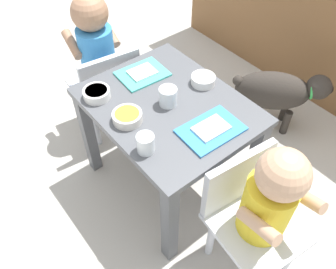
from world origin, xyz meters
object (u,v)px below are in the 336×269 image
(dog, at_px, (277,91))
(food_tray_left, at_px, (142,74))
(dining_table, at_px, (168,121))
(veggie_bowl_far, at_px, (127,117))
(veggie_bowl_near, at_px, (203,80))
(cereal_bowl_right_side, at_px, (97,93))
(water_cup_left, at_px, (146,144))
(seated_child_right, at_px, (264,202))
(water_cup_right, at_px, (169,98))
(food_tray_right, at_px, (211,129))
(seated_child_left, at_px, (98,55))

(dog, height_order, food_tray_left, food_tray_left)
(dining_table, xyz_separation_m, veggie_bowl_far, (-0.02, -0.16, 0.10))
(dining_table, xyz_separation_m, veggie_bowl_near, (-0.01, 0.17, 0.10))
(cereal_bowl_right_side, bearing_deg, veggie_bowl_far, 6.08)
(veggie_bowl_far, xyz_separation_m, veggie_bowl_near, (0.01, 0.33, -0.00))
(food_tray_left, xyz_separation_m, water_cup_left, (0.31, -0.22, 0.02))
(seated_child_right, relative_size, dog, 1.60)
(food_tray_left, height_order, veggie_bowl_near, veggie_bowl_near)
(food_tray_left, distance_m, water_cup_left, 0.38)
(water_cup_right, distance_m, cereal_bowl_right_side, 0.26)
(food_tray_left, xyz_separation_m, veggie_bowl_near, (0.18, 0.15, 0.01))
(dog, xyz_separation_m, water_cup_left, (0.07, -0.81, 0.27))
(food_tray_left, bearing_deg, cereal_bowl_right_side, -89.18)
(food_tray_right, bearing_deg, water_cup_left, -106.97)
(water_cup_right, relative_size, veggie_bowl_far, 0.66)
(dog, xyz_separation_m, veggie_bowl_far, (-0.07, -0.78, 0.26))
(seated_child_left, relative_size, cereal_bowl_right_side, 7.06)
(dog, distance_m, veggie_bowl_near, 0.53)
(food_tray_left, bearing_deg, seated_child_right, -2.53)
(dog, distance_m, food_tray_right, 0.66)
(dining_table, xyz_separation_m, food_tray_left, (-0.19, 0.03, 0.09))
(water_cup_left, bearing_deg, veggie_bowl_near, 109.78)
(dining_table, relative_size, water_cup_left, 9.33)
(water_cup_right, height_order, veggie_bowl_far, water_cup_right)
(food_tray_left, relative_size, veggie_bowl_far, 1.86)
(food_tray_left, xyz_separation_m, cereal_bowl_right_side, (0.00, -0.20, 0.01))
(seated_child_right, relative_size, veggie_bowl_near, 6.93)
(water_cup_right, relative_size, veggie_bowl_near, 0.74)
(water_cup_left, xyz_separation_m, cereal_bowl_right_side, (-0.31, 0.01, -0.01))
(food_tray_left, height_order, food_tray_right, same)
(seated_child_right, distance_m, veggie_bowl_near, 0.50)
(seated_child_left, relative_size, water_cup_right, 10.25)
(dining_table, xyz_separation_m, seated_child_right, (0.46, -0.00, 0.02))
(food_tray_right, bearing_deg, veggie_bowl_near, 143.31)
(food_tray_left, bearing_deg, dining_table, -8.10)
(seated_child_left, height_order, food_tray_left, seated_child_left)
(food_tray_right, bearing_deg, dog, 103.07)
(water_cup_left, bearing_deg, food_tray_left, 145.58)
(food_tray_right, xyz_separation_m, water_cup_left, (-0.07, -0.22, 0.02))
(veggie_bowl_near, bearing_deg, dog, 82.82)
(seated_child_right, xyz_separation_m, veggie_bowl_far, (-0.48, -0.16, 0.09))
(seated_child_right, relative_size, food_tray_left, 3.31)
(dining_table, bearing_deg, food_tray_right, 8.10)
(seated_child_right, relative_size, veggie_bowl_far, 6.17)
(seated_child_right, xyz_separation_m, food_tray_left, (-0.65, 0.03, 0.07))
(seated_child_left, height_order, cereal_bowl_right_side, seated_child_left)
(seated_child_right, bearing_deg, food_tray_left, 177.47)
(veggie_bowl_far, distance_m, cereal_bowl_right_side, 0.17)
(dog, height_order, veggie_bowl_near, veggie_bowl_near)
(seated_child_left, xyz_separation_m, food_tray_right, (0.65, 0.04, 0.05))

